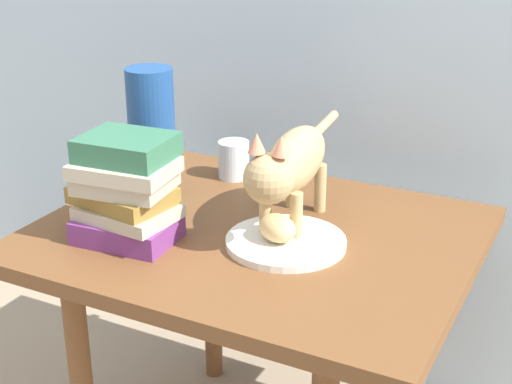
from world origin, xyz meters
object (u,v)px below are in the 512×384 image
(bread_roll, at_px, (277,228))
(green_vase, at_px, (152,133))
(cat, at_px, (291,164))
(plate, at_px, (286,242))
(candle_jar, at_px, (234,162))
(side_table, at_px, (256,264))
(book_stack, at_px, (126,190))

(bread_roll, bearing_deg, green_vase, 161.68)
(bread_roll, distance_m, cat, 0.13)
(cat, distance_m, green_vase, 0.33)
(plate, height_order, bread_roll, bread_roll)
(bread_roll, height_order, green_vase, green_vase)
(candle_jar, bearing_deg, bread_roll, -49.04)
(candle_jar, bearing_deg, side_table, -52.97)
(cat, relative_size, book_stack, 2.30)
(bread_roll, xyz_separation_m, book_stack, (-0.26, -0.09, 0.06))
(plate, height_order, book_stack, book_stack)
(green_vase, bearing_deg, side_table, -13.54)
(side_table, distance_m, candle_jar, 0.31)
(candle_jar, bearing_deg, book_stack, -93.35)
(side_table, distance_m, book_stack, 0.30)
(plate, distance_m, candle_jar, 0.37)
(plate, bearing_deg, side_table, 157.25)
(plate, distance_m, bread_roll, 0.04)
(green_vase, relative_size, candle_jar, 3.22)
(book_stack, height_order, green_vase, green_vase)
(bread_roll, xyz_separation_m, candle_jar, (-0.24, 0.28, -0.00))
(bread_roll, height_order, book_stack, book_stack)
(cat, bearing_deg, bread_roll, -80.84)
(book_stack, bearing_deg, cat, 35.28)
(bread_roll, distance_m, book_stack, 0.29)
(cat, bearing_deg, plate, -70.47)
(plate, height_order, cat, cat)
(cat, bearing_deg, green_vase, 174.84)
(side_table, bearing_deg, book_stack, -144.50)
(side_table, height_order, cat, cat)
(side_table, height_order, candle_jar, candle_jar)
(bread_roll, relative_size, candle_jar, 0.94)
(side_table, relative_size, bread_roll, 10.25)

